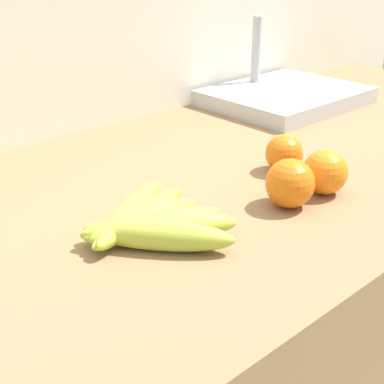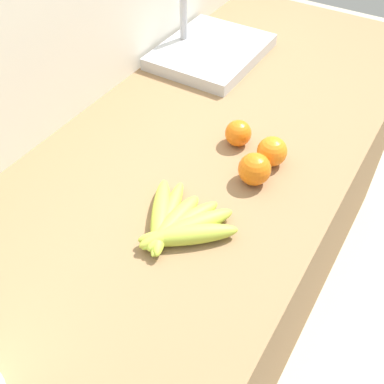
% 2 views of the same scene
% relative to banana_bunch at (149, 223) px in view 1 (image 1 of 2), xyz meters
% --- Properties ---
extents(counter, '(1.85, 0.74, 0.86)m').
position_rel_banana_bunch_xyz_m(counter, '(0.32, 0.10, -0.45)').
color(counter, olive).
rests_on(counter, ground).
extents(wall_back, '(2.25, 0.06, 1.30)m').
position_rel_banana_bunch_xyz_m(wall_back, '(0.32, 0.50, -0.23)').
color(wall_back, silver).
rests_on(wall_back, ground).
extents(banana_bunch, '(0.22, 0.25, 0.04)m').
position_rel_banana_bunch_xyz_m(banana_bunch, '(0.00, 0.00, 0.00)').
color(banana_bunch, '#AFC23F').
rests_on(banana_bunch, counter).
extents(orange_back_left, '(0.07, 0.07, 0.07)m').
position_rel_banana_bunch_xyz_m(orange_back_left, '(0.33, 0.03, 0.01)').
color(orange_back_left, orange).
rests_on(orange_back_left, counter).
extents(orange_right, '(0.08, 0.08, 0.08)m').
position_rel_banana_bunch_xyz_m(orange_right, '(0.22, -0.07, 0.02)').
color(orange_right, orange).
rests_on(orange_right, counter).
extents(orange_front, '(0.07, 0.07, 0.07)m').
position_rel_banana_bunch_xyz_m(orange_front, '(0.31, -0.08, 0.02)').
color(orange_front, orange).
rests_on(orange_front, counter).
extents(sink_basin, '(0.37, 0.30, 0.21)m').
position_rel_banana_bunch_xyz_m(sink_basin, '(0.68, 0.31, 0.00)').
color(sink_basin, '#B7BABF').
rests_on(sink_basin, counter).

